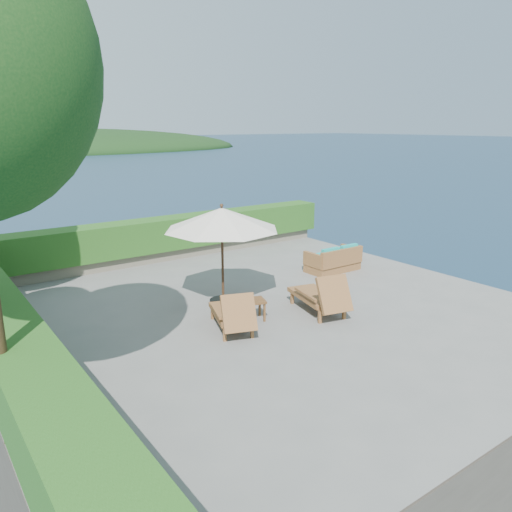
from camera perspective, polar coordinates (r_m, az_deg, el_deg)
ground at (r=11.90m, az=1.09°, el=-6.14°), size 12.00×12.00×0.00m
foundation at (r=12.54m, az=1.05°, el=-12.78°), size 12.00×12.00×3.00m
ocean at (r=13.27m, az=1.02°, el=-18.33°), size 600.00×600.00×0.00m
offshore_island at (r=152.39m, az=-24.18°, el=10.84°), size 126.00×57.60×12.60m
planter_wall_far at (r=16.46m, az=-10.67°, el=0.22°), size 12.00×0.60×0.36m
planter_wall_left at (r=9.84m, az=-26.62°, el=-11.37°), size 0.60×12.00×0.36m
hedge_far at (r=16.31m, az=-10.79°, el=2.50°), size 12.40×0.90×1.00m
hedge_left at (r=9.58m, az=-27.08°, el=-7.75°), size 0.90×12.40×1.00m
patio_umbrella at (r=11.76m, az=-3.93°, el=4.15°), size 3.27×3.27×2.47m
lounge_left at (r=10.59m, az=-2.66°, el=-6.54°), size 1.20×1.80×0.96m
lounge_right at (r=11.62m, az=7.45°, el=-4.52°), size 1.12×1.93×1.04m
side_table at (r=11.18m, az=-0.16°, el=-5.42°), size 0.57×0.57×0.48m
wicker_loveseat at (r=15.04m, az=8.89°, el=-0.57°), size 1.65×0.84×0.80m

